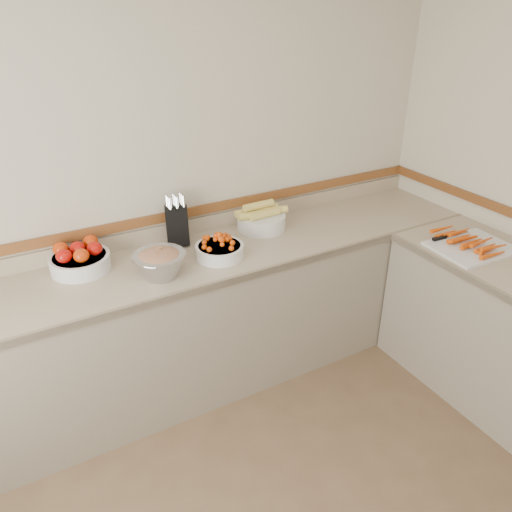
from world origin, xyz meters
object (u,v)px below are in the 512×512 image
cherry_tomato_bowl (220,249)px  rhubarb_bowl (160,262)px  corn_bowl (261,219)px  tomato_bowl (80,259)px  knife_block (177,224)px  cutting_board (470,244)px

cherry_tomato_bowl → rhubarb_bowl: 0.38m
corn_bowl → tomato_bowl: bearing=179.5°
knife_block → tomato_bowl: knife_block is taller
knife_block → tomato_bowl: bearing=-175.5°
tomato_bowl → cherry_tomato_bowl: size_ratio=1.16×
corn_bowl → rhubarb_bowl: bearing=-160.5°
cutting_board → rhubarb_bowl: bearing=161.6°
cutting_board → corn_bowl: bearing=138.3°
cutting_board → cherry_tomato_bowl: bearing=155.2°
rhubarb_bowl → tomato_bowl: bearing=141.5°
knife_block → rhubarb_bowl: (-0.23, -0.34, -0.05)m
knife_block → cutting_board: (1.53, -0.92, -0.11)m
knife_block → cutting_board: size_ratio=0.65×
cherry_tomato_bowl → cutting_board: bearing=-24.8°
cutting_board → knife_block: bearing=148.9°
tomato_bowl → rhubarb_bowl: bearing=-38.5°
tomato_bowl → cutting_board: bearing=-22.4°
corn_bowl → cherry_tomato_bowl: bearing=-150.8°
knife_block → corn_bowl: bearing=-5.8°
knife_block → cutting_board: 1.78m
tomato_bowl → knife_block: bearing=4.5°
knife_block → cherry_tomato_bowl: (0.15, -0.29, -0.08)m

